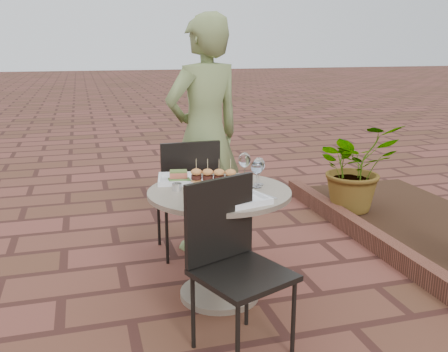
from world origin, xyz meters
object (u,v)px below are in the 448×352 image
object	(u,v)px
plate_sliders	(213,180)
chair_far	(188,189)
plate_salmon	(179,178)
cafe_table	(219,227)
chair_near	(232,252)
plate_tuna	(240,199)
diner	(205,136)

from	to	relation	value
plate_sliders	chair_far	bearing A→B (deg)	93.95
plate_salmon	plate_sliders	world-z (taller)	plate_sliders
cafe_table	chair_near	distance (m)	0.55
cafe_table	plate_tuna	size ratio (longest dim) A/B	2.64
cafe_table	chair_far	size ratio (longest dim) A/B	0.97
cafe_table	plate_salmon	size ratio (longest dim) A/B	2.89
chair_far	plate_salmon	world-z (taller)	chair_far
chair_near	plate_sliders	xyz separation A→B (m)	(0.06, 0.63, 0.22)
plate_salmon	plate_tuna	size ratio (longest dim) A/B	0.91
chair_far	cafe_table	bearing A→B (deg)	94.02
diner	plate_salmon	distance (m)	0.67
cafe_table	plate_tuna	distance (m)	0.37
cafe_table	diner	bearing A→B (deg)	82.38
plate_salmon	plate_tuna	bearing A→B (deg)	-64.02
chair_near	diner	world-z (taller)	diner
chair_far	plate_tuna	distance (m)	0.98
diner	plate_sliders	bearing A→B (deg)	60.07
chair_near	plate_salmon	size ratio (longest dim) A/B	2.99
diner	plate_sliders	size ratio (longest dim) A/B	5.14
cafe_table	plate_sliders	world-z (taller)	plate_sliders
plate_salmon	plate_sliders	distance (m)	0.27
chair_far	chair_near	distance (m)	1.23
diner	plate_sliders	distance (m)	0.78
cafe_table	chair_near	bearing A→B (deg)	-98.44
plate_sliders	plate_tuna	distance (m)	0.35
plate_sliders	cafe_table	bearing A→B (deg)	-80.51
cafe_table	chair_far	world-z (taller)	chair_far
plate_sliders	plate_tuna	size ratio (longest dim) A/B	1.05
chair_near	cafe_table	bearing A→B (deg)	59.61
chair_far	diner	xyz separation A→B (m)	(0.17, 0.15, 0.37)
plate_salmon	plate_tuna	world-z (taller)	plate_salmon
chair_near	plate_salmon	bearing A→B (deg)	76.79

